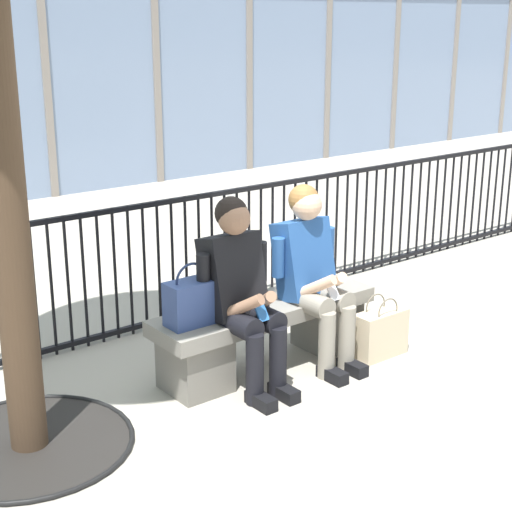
{
  "coord_description": "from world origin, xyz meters",
  "views": [
    {
      "loc": [
        -3.02,
        -3.77,
        2.24
      ],
      "look_at": [
        0.0,
        0.1,
        0.75
      ],
      "focal_mm": 54.98,
      "sensor_mm": 36.0,
      "label": 1
    }
  ],
  "objects": [
    {
      "name": "handbag_on_bench",
      "position": [
        -0.58,
        -0.01,
        0.6
      ],
      "size": [
        0.32,
        0.17,
        0.39
      ],
      "color": "#33477F",
      "rests_on": "stone_bench"
    },
    {
      "name": "plaza_railing",
      "position": [
        -0.0,
        1.04,
        0.49
      ],
      "size": [
        9.57,
        0.04,
        0.98
      ],
      "color": "black",
      "rests_on": "ground"
    },
    {
      "name": "ground_plane",
      "position": [
        0.0,
        0.0,
        0.0
      ],
      "size": [
        60.0,
        60.0,
        0.0
      ],
      "primitive_type": "plane",
      "color": "#A8A091"
    },
    {
      "name": "shopping_bag",
      "position": [
        0.73,
        -0.36,
        0.17
      ],
      "size": [
        0.39,
        0.16,
        0.44
      ],
      "color": "beige",
      "rests_on": "ground"
    },
    {
      "name": "stone_bench",
      "position": [
        0.0,
        0.0,
        0.27
      ],
      "size": [
        1.6,
        0.44,
        0.45
      ],
      "color": "gray",
      "rests_on": "ground"
    },
    {
      "name": "seated_person_companion",
      "position": [
        0.29,
        -0.13,
        0.65
      ],
      "size": [
        0.52,
        0.66,
        1.21
      ],
      "color": "gray",
      "rests_on": "ground"
    },
    {
      "name": "seated_person_with_phone",
      "position": [
        -0.29,
        -0.13,
        0.65
      ],
      "size": [
        0.52,
        0.66,
        1.21
      ],
      "color": "black",
      "rests_on": "ground"
    }
  ]
}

